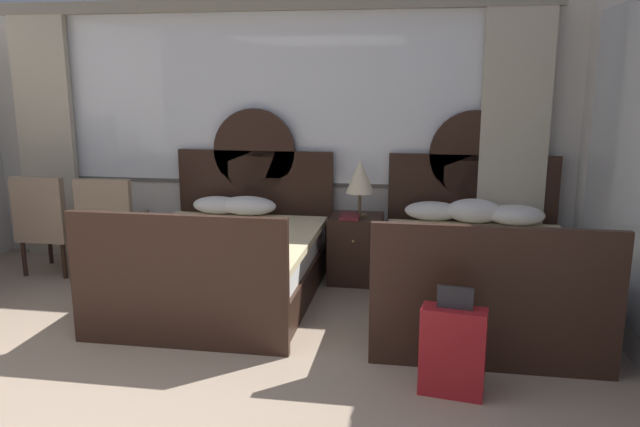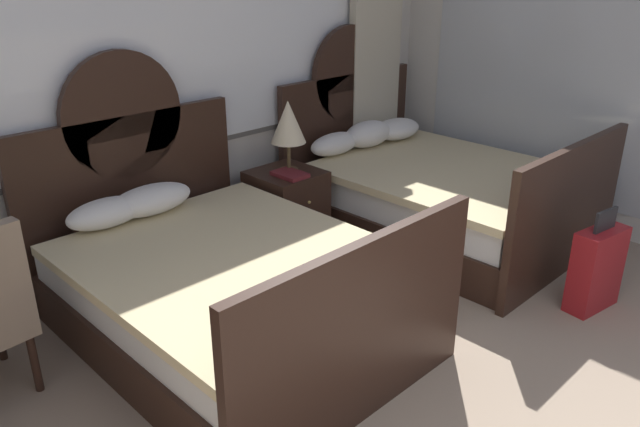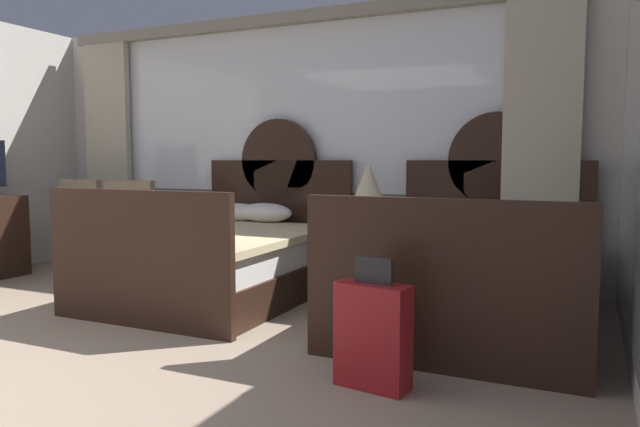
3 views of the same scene
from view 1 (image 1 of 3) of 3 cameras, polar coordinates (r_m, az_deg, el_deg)
The scene contains 9 objects.
wall_back_window at distance 6.39m, azimuth -4.86°, elevation 8.19°, with size 6.10×0.22×2.70m.
bed_near_window at distance 5.56m, azimuth -8.70°, elevation -4.22°, with size 1.62×2.18×1.63m.
bed_near_mirror at distance 5.34m, azimuth 14.40°, elevation -5.14°, with size 1.62×2.18×1.63m.
nightstand_between_beds at distance 5.95m, azimuth 3.34°, elevation -3.24°, with size 0.50×0.52×0.64m.
table_lamp_on_nightstand at distance 5.80m, azimuth 3.74°, elevation 3.40°, with size 0.27×0.27×0.55m.
book_on_nightstand at distance 5.78m, azimuth 2.81°, elevation -0.29°, with size 0.18×0.26×0.03m.
armchair_by_window_left at distance 6.34m, azimuth -18.73°, elevation -0.93°, with size 0.58×0.58×1.00m.
armchair_by_window_centre at distance 6.68m, azimuth -23.78°, elevation -0.69°, with size 0.54×0.54×1.00m.
suitcase_on_floor at distance 3.95m, azimuth 12.16°, elevation -12.32°, with size 0.41×0.23×0.70m.
Camera 1 is at (1.57, -2.28, 1.92)m, focal length 34.62 mm.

